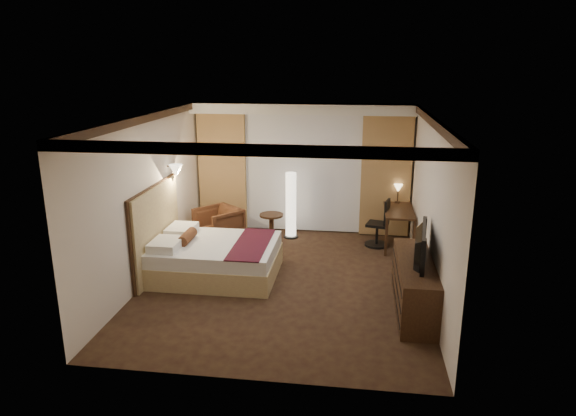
# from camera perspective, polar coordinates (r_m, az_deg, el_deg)

# --- Properties ---
(floor) EXTENTS (4.50, 5.50, 0.01)m
(floor) POSITION_cam_1_polar(r_m,az_deg,el_deg) (8.56, -0.37, -8.16)
(floor) COLOR black
(floor) RESTS_ON ground
(ceiling) EXTENTS (4.50, 5.50, 0.01)m
(ceiling) POSITION_cam_1_polar(r_m,az_deg,el_deg) (7.85, -0.40, 10.13)
(ceiling) COLOR white
(ceiling) RESTS_ON back_wall
(back_wall) EXTENTS (4.50, 0.02, 2.70)m
(back_wall) POSITION_cam_1_polar(r_m,az_deg,el_deg) (10.75, 1.71, 4.44)
(back_wall) COLOR beige
(back_wall) RESTS_ON floor
(left_wall) EXTENTS (0.02, 5.50, 2.70)m
(left_wall) POSITION_cam_1_polar(r_m,az_deg,el_deg) (8.70, -15.22, 1.10)
(left_wall) COLOR beige
(left_wall) RESTS_ON floor
(right_wall) EXTENTS (0.02, 5.50, 2.70)m
(right_wall) POSITION_cam_1_polar(r_m,az_deg,el_deg) (8.10, 15.57, -0.01)
(right_wall) COLOR beige
(right_wall) RESTS_ON floor
(crown_molding) EXTENTS (4.50, 5.50, 0.12)m
(crown_molding) POSITION_cam_1_polar(r_m,az_deg,el_deg) (7.86, -0.40, 9.70)
(crown_molding) COLOR black
(crown_molding) RESTS_ON ceiling
(soffit) EXTENTS (4.50, 0.50, 0.20)m
(soffit) POSITION_cam_1_polar(r_m,az_deg,el_deg) (10.33, 1.61, 10.98)
(soffit) COLOR white
(soffit) RESTS_ON ceiling
(curtain_sheer) EXTENTS (2.48, 0.04, 2.45)m
(curtain_sheer) POSITION_cam_1_polar(r_m,az_deg,el_deg) (10.70, 1.65, 3.83)
(curtain_sheer) COLOR silver
(curtain_sheer) RESTS_ON back_wall
(curtain_left_drape) EXTENTS (1.00, 0.14, 2.45)m
(curtain_left_drape) POSITION_cam_1_polar(r_m,az_deg,el_deg) (10.95, -7.28, 3.99)
(curtain_left_drape) COLOR #B28051
(curtain_left_drape) RESTS_ON back_wall
(curtain_right_drape) EXTENTS (1.00, 0.14, 2.45)m
(curtain_right_drape) POSITION_cam_1_polar(r_m,az_deg,el_deg) (10.60, 10.81, 3.44)
(curtain_right_drape) COLOR #B28051
(curtain_right_drape) RESTS_ON back_wall
(wall_sconce) EXTENTS (0.24, 0.24, 0.24)m
(wall_sconce) POSITION_cam_1_polar(r_m,az_deg,el_deg) (9.39, -12.34, 4.07)
(wall_sconce) COLOR white
(wall_sconce) RESTS_ON left_wall
(bed) EXTENTS (2.03, 1.58, 0.59)m
(bed) POSITION_cam_1_polar(r_m,az_deg,el_deg) (8.77, -7.94, -5.60)
(bed) COLOR white
(bed) RESTS_ON floor
(headboard) EXTENTS (0.12, 1.88, 1.50)m
(headboard) POSITION_cam_1_polar(r_m,az_deg,el_deg) (8.94, -14.38, -2.45)
(headboard) COLOR tan
(headboard) RESTS_ON floor
(armchair) EXTENTS (1.05, 1.04, 0.79)m
(armchair) POSITION_cam_1_polar(r_m,az_deg,el_deg) (10.29, -7.74, -1.73)
(armchair) COLOR #4A2916
(armchair) RESTS_ON floor
(side_table) EXTENTS (0.49, 0.49, 0.53)m
(side_table) POSITION_cam_1_polar(r_m,az_deg,el_deg) (10.42, -1.84, -2.10)
(side_table) COLOR black
(side_table) RESTS_ON floor
(floor_lamp) EXTENTS (0.29, 0.29, 1.37)m
(floor_lamp) POSITION_cam_1_polar(r_m,az_deg,el_deg) (10.42, 0.32, 0.32)
(floor_lamp) COLOR white
(floor_lamp) RESTS_ON floor
(desk) EXTENTS (0.55, 1.26, 0.75)m
(desk) POSITION_cam_1_polar(r_m,az_deg,el_deg) (10.25, 12.11, -2.14)
(desk) COLOR black
(desk) RESTS_ON floor
(desk_lamp) EXTENTS (0.18, 0.18, 0.34)m
(desk_lamp) POSITION_cam_1_polar(r_m,az_deg,el_deg) (10.56, 12.11, 1.48)
(desk_lamp) COLOR #FFD899
(desk_lamp) RESTS_ON desk
(office_chair) EXTENTS (0.56, 0.56, 0.95)m
(office_chair) POSITION_cam_1_polar(r_m,az_deg,el_deg) (10.15, 9.90, -1.60)
(office_chair) COLOR black
(office_chair) RESTS_ON floor
(dresser) EXTENTS (0.50, 1.94, 0.75)m
(dresser) POSITION_cam_1_polar(r_m,az_deg,el_deg) (7.74, 13.84, -8.31)
(dresser) COLOR black
(dresser) RESTS_ON floor
(television) EXTENTS (0.80, 1.22, 0.15)m
(television) POSITION_cam_1_polar(r_m,az_deg,el_deg) (7.48, 13.97, -3.36)
(television) COLOR black
(television) RESTS_ON dresser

